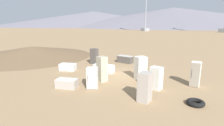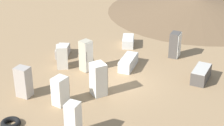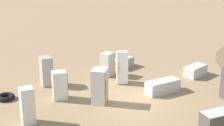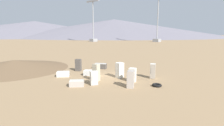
% 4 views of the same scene
% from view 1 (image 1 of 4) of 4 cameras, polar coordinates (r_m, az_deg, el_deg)
% --- Properties ---
extents(ground_plane, '(1000.00, 1000.00, 0.00)m').
position_cam_1_polar(ground_plane, '(14.91, 3.93, -3.93)').
color(ground_plane, '#937551').
extents(mountain_ridge_0, '(330.29, 330.29, 27.33)m').
position_cam_1_polar(mountain_ridge_0, '(285.16, 19.32, 14.00)').
color(mountain_ridge_0, slate).
rests_on(mountain_ridge_0, ground_plane).
extents(mountain_ridge_1, '(320.81, 320.81, 25.09)m').
position_cam_1_polar(mountain_ridge_1, '(322.46, -6.00, 14.21)').
color(mountain_ridge_1, slate).
rests_on(mountain_ridge_1, ground_plane).
extents(dirt_mound, '(15.65, 15.65, 1.29)m').
position_cam_1_polar(dirt_mound, '(25.75, -24.79, 3.50)').
color(dirt_mound, brown).
rests_on(dirt_mound, ground_plane).
extents(power_pylon_1, '(10.37, 3.55, 29.62)m').
position_cam_1_polar(power_pylon_1, '(103.39, 10.94, 15.32)').
color(power_pylon_1, gray).
rests_on(power_pylon_1, ground_plane).
extents(discarded_fridge_0, '(1.51, 1.54, 0.63)m').
position_cam_1_polar(discarded_fridge_0, '(12.32, -14.52, -6.45)').
color(discarded_fridge_0, '#A89E93').
rests_on(discarded_fridge_0, ground_plane).
extents(discarded_fridge_1, '(0.94, 0.96, 1.43)m').
position_cam_1_polar(discarded_fridge_1, '(11.83, -6.45, -4.86)').
color(discarded_fridge_1, beige).
rests_on(discarded_fridge_1, ground_plane).
extents(discarded_fridge_2, '(1.89, 1.46, 0.79)m').
position_cam_1_polar(discarded_fridge_2, '(19.47, 4.31, 1.23)').
color(discarded_fridge_2, '#4C4742').
rests_on(discarded_fridge_2, ground_plane).
extents(discarded_fridge_3, '(2.00, 1.64, 0.69)m').
position_cam_1_polar(discarded_fridge_3, '(15.71, -2.72, -1.74)').
color(discarded_fridge_3, silver).
rests_on(discarded_fridge_3, ground_plane).
extents(discarded_fridge_4, '(0.94, 0.87, 1.66)m').
position_cam_1_polar(discarded_fridge_4, '(18.86, -5.77, 2.19)').
color(discarded_fridge_4, '#4C4742').
rests_on(discarded_fridge_4, ground_plane).
extents(discarded_fridge_5, '(0.79, 0.80, 1.75)m').
position_cam_1_polar(discarded_fridge_5, '(13.36, 25.59, -3.29)').
color(discarded_fridge_5, silver).
rests_on(discarded_fridge_5, ground_plane).
extents(discarded_fridge_6, '(1.56, 1.60, 0.65)m').
position_cam_1_polar(discarded_fridge_6, '(16.78, -14.23, -1.26)').
color(discarded_fridge_6, silver).
rests_on(discarded_fridge_6, ground_plane).
extents(discarded_fridge_7, '(0.84, 0.86, 1.82)m').
position_cam_1_polar(discarded_fridge_7, '(13.67, 9.28, -1.67)').
color(discarded_fridge_7, silver).
rests_on(discarded_fridge_7, ground_plane).
extents(discarded_fridge_8, '(0.70, 0.70, 1.91)m').
position_cam_1_polar(discarded_fridge_8, '(13.07, -3.25, -1.99)').
color(discarded_fridge_8, '#B2A88E').
rests_on(discarded_fridge_8, ground_plane).
extents(discarded_fridge_9, '(0.91, 0.80, 1.52)m').
position_cam_1_polar(discarded_fridge_9, '(11.95, 14.11, -4.78)').
color(discarded_fridge_9, silver).
rests_on(discarded_fridge_9, ground_plane).
extents(discarded_fridge_10, '(0.90, 0.93, 1.68)m').
position_cam_1_polar(discarded_fridge_10, '(9.94, 10.65, -7.73)').
color(discarded_fridge_10, '#A89E93').
rests_on(discarded_fridge_10, ground_plane).
extents(scrap_tire, '(0.95, 0.95, 0.25)m').
position_cam_1_polar(scrap_tire, '(10.62, 25.63, -11.61)').
color(scrap_tire, black).
rests_on(scrap_tire, ground_plane).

